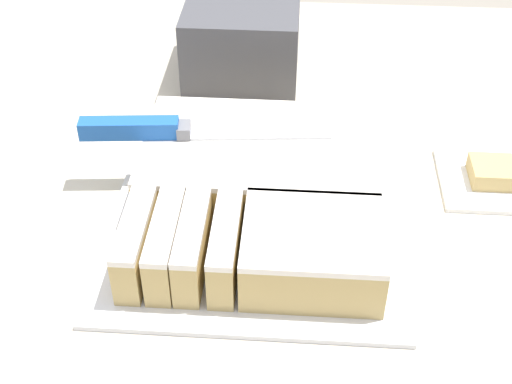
{
  "coord_description": "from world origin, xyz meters",
  "views": [
    {
      "loc": [
        0.1,
        -0.69,
        1.47
      ],
      "look_at": [
        0.06,
        -0.06,
        0.96
      ],
      "focal_mm": 50.0,
      "sensor_mm": 36.0,
      "label": 1
    }
  ],
  "objects_px": {
    "cake_board": "(256,215)",
    "storage_box": "(243,38)",
    "brownie": "(492,172)",
    "knife": "(155,129)",
    "cake": "(259,190)"
  },
  "relations": [
    {
      "from": "cake_board",
      "to": "storage_box",
      "type": "bearing_deg",
      "value": 97.38
    },
    {
      "from": "brownie",
      "to": "knife",
      "type": "bearing_deg",
      "value": -176.54
    },
    {
      "from": "knife",
      "to": "storage_box",
      "type": "distance_m",
      "value": 0.29
    },
    {
      "from": "storage_box",
      "to": "cake",
      "type": "bearing_deg",
      "value": -82.04
    },
    {
      "from": "brownie",
      "to": "storage_box",
      "type": "xyz_separation_m",
      "value": [
        -0.33,
        0.26,
        0.04
      ]
    },
    {
      "from": "cake_board",
      "to": "brownie",
      "type": "height_order",
      "value": "brownie"
    },
    {
      "from": "storage_box",
      "to": "brownie",
      "type": "bearing_deg",
      "value": -37.97
    },
    {
      "from": "brownie",
      "to": "storage_box",
      "type": "relative_size",
      "value": 0.29
    },
    {
      "from": "cake_board",
      "to": "storage_box",
      "type": "distance_m",
      "value": 0.35
    },
    {
      "from": "brownie",
      "to": "storage_box",
      "type": "bearing_deg",
      "value": 142.03
    },
    {
      "from": "cake_board",
      "to": "cake",
      "type": "height_order",
      "value": "cake"
    },
    {
      "from": "brownie",
      "to": "cake_board",
      "type": "bearing_deg",
      "value": -163.51
    },
    {
      "from": "cake",
      "to": "brownie",
      "type": "distance_m",
      "value": 0.3
    },
    {
      "from": "cake_board",
      "to": "cake",
      "type": "bearing_deg",
      "value": 49.39
    },
    {
      "from": "cake_board",
      "to": "knife",
      "type": "distance_m",
      "value": 0.16
    }
  ]
}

